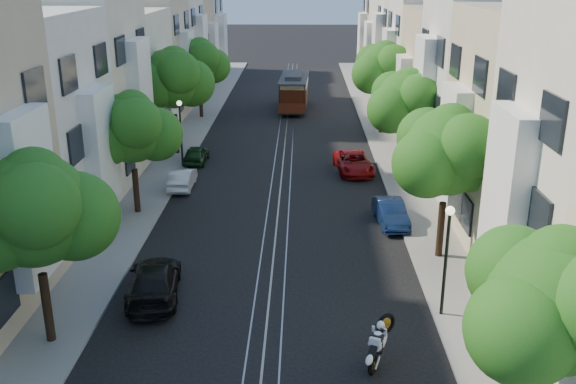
# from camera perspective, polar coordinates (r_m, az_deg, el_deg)

# --- Properties ---
(ground) EXTENTS (200.00, 200.00, 0.00)m
(ground) POSITION_cam_1_polar(r_m,az_deg,el_deg) (46.17, -0.28, 4.34)
(ground) COLOR black
(ground) RESTS_ON ground
(sidewalk_east) EXTENTS (2.50, 80.00, 0.12)m
(sidewalk_east) POSITION_cam_1_polar(r_m,az_deg,el_deg) (46.54, 8.71, 4.31)
(sidewalk_east) COLOR gray
(sidewalk_east) RESTS_ON ground
(sidewalk_west) EXTENTS (2.50, 80.00, 0.12)m
(sidewalk_west) POSITION_cam_1_polar(r_m,az_deg,el_deg) (46.91, -9.19, 4.41)
(sidewalk_west) COLOR gray
(sidewalk_west) RESTS_ON ground
(rail_left) EXTENTS (0.06, 80.00, 0.02)m
(rail_left) POSITION_cam_1_polar(r_m,az_deg,el_deg) (46.19, -0.96, 4.36)
(rail_left) COLOR gray
(rail_left) RESTS_ON ground
(rail_slot) EXTENTS (0.06, 80.00, 0.02)m
(rail_slot) POSITION_cam_1_polar(r_m,az_deg,el_deg) (46.17, -0.28, 4.35)
(rail_slot) COLOR gray
(rail_slot) RESTS_ON ground
(rail_right) EXTENTS (0.06, 80.00, 0.02)m
(rail_right) POSITION_cam_1_polar(r_m,az_deg,el_deg) (46.16, 0.41, 4.35)
(rail_right) COLOR gray
(rail_right) RESTS_ON ground
(lane_line) EXTENTS (0.08, 80.00, 0.01)m
(lane_line) POSITION_cam_1_polar(r_m,az_deg,el_deg) (46.17, -0.28, 4.35)
(lane_line) COLOR tan
(lane_line) RESTS_ON ground
(townhouses_east) EXTENTS (7.75, 72.00, 12.00)m
(townhouses_east) POSITION_cam_1_polar(r_m,az_deg,el_deg) (46.25, 14.82, 10.30)
(townhouses_east) COLOR beige
(townhouses_east) RESTS_ON ground
(townhouses_west) EXTENTS (7.75, 72.00, 11.76)m
(townhouses_west) POSITION_cam_1_polar(r_m,az_deg,el_deg) (46.87, -15.20, 10.25)
(townhouses_west) COLOR silver
(townhouses_west) RESTS_ON ground
(tree_e_a) EXTENTS (4.72, 3.87, 6.27)m
(tree_e_a) POSITION_cam_1_polar(r_m,az_deg,el_deg) (16.68, 22.74, -9.39)
(tree_e_a) COLOR black
(tree_e_a) RESTS_ON ground
(tree_e_b) EXTENTS (4.93, 4.08, 6.68)m
(tree_e_b) POSITION_cam_1_polar(r_m,az_deg,el_deg) (27.24, 14.09, 3.33)
(tree_e_b) COLOR black
(tree_e_b) RESTS_ON ground
(tree_e_c) EXTENTS (4.84, 3.99, 6.52)m
(tree_e_c) POSITION_cam_1_polar(r_m,az_deg,el_deg) (37.78, 10.56, 7.78)
(tree_e_c) COLOR black
(tree_e_c) RESTS_ON ground
(tree_e_d) EXTENTS (5.01, 4.16, 6.85)m
(tree_e_d) POSITION_cam_1_polar(r_m,az_deg,el_deg) (48.46, 8.58, 10.73)
(tree_e_d) COLOR black
(tree_e_d) RESTS_ON ground
(tree_w_a) EXTENTS (4.93, 4.08, 6.68)m
(tree_w_a) POSITION_cam_1_polar(r_m,az_deg,el_deg) (21.59, -21.55, -1.69)
(tree_w_a) COLOR black
(tree_w_a) RESTS_ON ground
(tree_w_b) EXTENTS (4.72, 3.87, 6.27)m
(tree_w_b) POSITION_cam_1_polar(r_m,az_deg,el_deg) (32.56, -13.68, 5.35)
(tree_w_b) COLOR black
(tree_w_b) RESTS_ON ground
(tree_w_c) EXTENTS (5.13, 4.28, 7.09)m
(tree_w_c) POSITION_cam_1_polar(r_m,az_deg,el_deg) (42.93, -10.11, 9.82)
(tree_w_c) COLOR black
(tree_w_c) RESTS_ON ground
(tree_w_d) EXTENTS (4.84, 3.99, 6.52)m
(tree_w_d) POSITION_cam_1_polar(r_m,az_deg,el_deg) (53.71, -7.84, 11.31)
(tree_w_d) COLOR black
(tree_w_d) RESTS_ON ground
(lamp_east) EXTENTS (0.32, 0.32, 4.16)m
(lamp_east) POSITION_cam_1_polar(r_m,az_deg,el_deg) (23.09, 13.96, -4.58)
(lamp_east) COLOR black
(lamp_east) RESTS_ON ground
(lamp_west) EXTENTS (0.32, 0.32, 4.16)m
(lamp_west) POSITION_cam_1_polar(r_m,az_deg,el_deg) (40.34, -9.54, 6.02)
(lamp_west) COLOR black
(lamp_west) RESTS_ON ground
(sportbike_rider) EXTENTS (1.10, 1.80, 1.50)m
(sportbike_rider) POSITION_cam_1_polar(r_m,az_deg,el_deg) (20.99, 8.06, -12.97)
(sportbike_rider) COLOR black
(sportbike_rider) RESTS_ON ground
(cable_car) EXTENTS (2.68, 7.67, 2.91)m
(cable_car) POSITION_cam_1_polar(r_m,az_deg,el_deg) (57.26, 0.54, 9.07)
(cable_car) COLOR black
(cable_car) RESTS_ON ground
(parked_car_e_mid) EXTENTS (1.55, 3.71, 1.19)m
(parked_car_e_mid) POSITION_cam_1_polar(r_m,az_deg,el_deg) (31.85, 9.12, -1.83)
(parked_car_e_mid) COLOR #0D1D43
(parked_car_e_mid) RESTS_ON ground
(parked_car_e_far) EXTENTS (2.50, 4.61, 1.23)m
(parked_car_e_far) POSITION_cam_1_polar(r_m,az_deg,el_deg) (39.69, 5.84, 2.63)
(parked_car_e_far) COLOR maroon
(parked_car_e_far) RESTS_ON ground
(parked_car_w_near) EXTENTS (2.45, 4.80, 1.33)m
(parked_car_w_near) POSITION_cam_1_polar(r_m,az_deg,el_deg) (25.21, -11.82, -7.76)
(parked_car_w_near) COLOR black
(parked_car_w_near) RESTS_ON ground
(parked_car_w_mid) EXTENTS (1.26, 3.50, 1.15)m
(parked_car_w_mid) POSITION_cam_1_polar(r_m,az_deg,el_deg) (37.10, -9.37, 1.20)
(parked_car_w_mid) COLOR silver
(parked_car_w_mid) RESTS_ON ground
(parked_car_w_far) EXTENTS (1.43, 3.37, 1.14)m
(parked_car_w_far) POSITION_cam_1_polar(r_m,az_deg,el_deg) (41.81, -8.17, 3.34)
(parked_car_w_far) COLOR black
(parked_car_w_far) RESTS_ON ground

